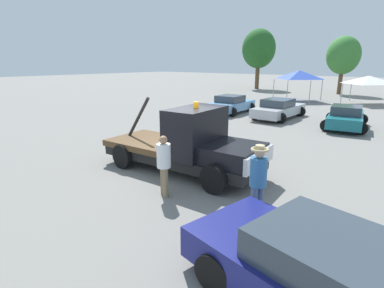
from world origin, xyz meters
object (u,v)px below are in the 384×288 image
at_px(parked_car_teal, 346,117).
at_px(parked_car_skyblue, 231,104).
at_px(tree_center, 259,49).
at_px(person_at_hood, 164,162).
at_px(foreground_car, 346,287).
at_px(canopy_tent_white, 369,80).
at_px(tree_left, 343,56).
at_px(tow_truck, 190,145).
at_px(person_near_truck, 258,177).
at_px(parked_car_silver, 279,109).
at_px(canopy_tent_blue, 299,75).

bearing_deg(parked_car_teal, parked_car_skyblue, 76.95).
bearing_deg(tree_center, parked_car_skyblue, -67.66).
distance_m(parked_car_teal, tree_center, 26.89).
relative_size(person_at_hood, parked_car_teal, 0.39).
bearing_deg(foreground_car, canopy_tent_white, 109.66).
bearing_deg(canopy_tent_white, parked_car_teal, -84.99).
bearing_deg(parked_car_teal, tree_center, 28.59).
xyz_separation_m(parked_car_skyblue, tree_left, (2.77, 19.83, 3.82)).
height_order(tree_left, tree_center, tree_center).
height_order(tow_truck, person_near_truck, tow_truck).
height_order(parked_car_teal, tree_center, tree_center).
xyz_separation_m(foreground_car, parked_car_skyblue, (-11.45, 15.23, -0.00)).
bearing_deg(foreground_car, person_near_truck, 151.30).
distance_m(foreground_car, person_near_truck, 3.16).
height_order(person_near_truck, tree_left, tree_left).
distance_m(parked_car_skyblue, canopy_tent_white, 14.06).
xyz_separation_m(parked_car_silver, canopy_tent_blue, (-2.56, 10.38, 1.89)).
bearing_deg(parked_car_silver, person_at_hood, -168.88).
bearing_deg(person_at_hood, tree_left, 34.29).
distance_m(parked_car_teal, canopy_tent_blue, 13.10).
bearing_deg(tree_center, foreground_car, -60.88).
distance_m(tow_truck, tree_center, 35.23).
bearing_deg(parked_car_teal, person_near_truck, 174.37).
distance_m(person_near_truck, canopy_tent_white, 25.47).
distance_m(foreground_car, canopy_tent_white, 27.74).
height_order(tow_truck, parked_car_skyblue, tow_truck).
xyz_separation_m(parked_car_silver, canopy_tent_white, (3.25, 11.98, 1.53)).
distance_m(tow_truck, canopy_tent_blue, 22.75).
distance_m(canopy_tent_white, tree_center, 17.67).
relative_size(tow_truck, canopy_tent_blue, 1.67).
relative_size(person_near_truck, parked_car_teal, 0.41).
height_order(parked_car_skyblue, parked_car_silver, same).
bearing_deg(canopy_tent_blue, tree_center, 134.24).
bearing_deg(canopy_tent_blue, tree_left, 80.34).
relative_size(foreground_car, person_near_truck, 2.91).
height_order(parked_car_silver, canopy_tent_blue, canopy_tent_blue).
relative_size(tow_truck, person_near_truck, 3.16).
distance_m(foreground_car, parked_car_skyblue, 19.06).
bearing_deg(canopy_tent_blue, person_at_hood, -78.02).
bearing_deg(tree_center, parked_car_silver, -59.08).
xyz_separation_m(foreground_car, tree_center, (-19.78, 35.50, 4.84)).
distance_m(canopy_tent_white, tree_left, 9.10).
distance_m(person_near_truck, canopy_tent_blue, 25.06).
distance_m(parked_car_skyblue, canopy_tent_blue, 10.74).
height_order(parked_car_skyblue, tree_left, tree_left).
bearing_deg(person_at_hood, parked_car_teal, 20.63).
relative_size(canopy_tent_blue, tree_center, 0.44).
distance_m(foreground_car, person_at_hood, 5.37).
xyz_separation_m(person_at_hood, parked_car_silver, (-2.58, 13.82, -0.38)).
bearing_deg(tree_left, canopy_tent_blue, -99.66).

